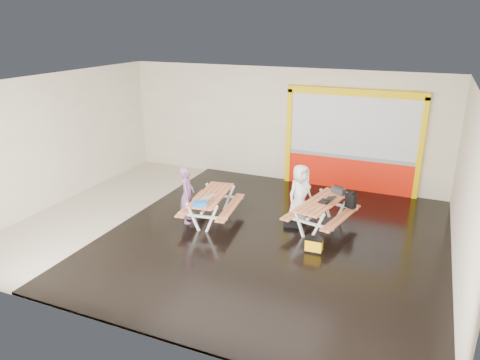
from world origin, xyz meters
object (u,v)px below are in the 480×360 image
at_px(person_left, 187,195).
at_px(dark_case, 292,223).
at_px(fluke_bag, 314,245).
at_px(backpack, 351,200).
at_px(picnic_table_right, 322,208).
at_px(person_right, 300,193).
at_px(laptop_left, 207,198).
at_px(picnic_table_left, 212,201).
at_px(toolbox, 339,191).
at_px(blue_pouch, 199,204).
at_px(laptop_right, 327,200).

distance_m(person_left, dark_case, 2.65).
bearing_deg(fluke_bag, backpack, 75.83).
bearing_deg(person_left, picnic_table_right, -94.30).
distance_m(person_right, backpack, 1.23).
bearing_deg(fluke_bag, laptop_left, 174.98).
distance_m(picnic_table_left, laptop_left, 0.45).
bearing_deg(picnic_table_right, picnic_table_left, -166.58).
bearing_deg(toolbox, picnic_table_left, -156.30).
bearing_deg(picnic_table_right, fluke_bag, -83.39).
distance_m(dark_case, fluke_bag, 1.35).
bearing_deg(backpack, fluke_bag, -104.17).
relative_size(blue_pouch, backpack, 0.75).
bearing_deg(laptop_left, picnic_table_left, 99.93).
bearing_deg(person_left, laptop_left, -116.73).
xyz_separation_m(backpack, fluke_bag, (-0.44, -1.75, -0.47)).
bearing_deg(picnic_table_left, laptop_right, 12.32).
bearing_deg(person_left, fluke_bag, -116.44).
distance_m(person_left, fluke_bag, 3.33).
distance_m(laptop_left, toolbox, 3.26).
bearing_deg(toolbox, person_left, -154.70).
distance_m(person_left, laptop_right, 3.36).
bearing_deg(toolbox, blue_pouch, -144.60).
bearing_deg(laptop_left, toolbox, 30.39).
bearing_deg(blue_pouch, toolbox, 35.40).
bearing_deg(toolbox, picnic_table_right, -111.59).
bearing_deg(picnic_table_right, laptop_left, -158.43).
height_order(picnic_table_left, picnic_table_right, picnic_table_right).
bearing_deg(backpack, picnic_table_left, -160.63).
relative_size(person_right, fluke_bag, 3.82).
distance_m(laptop_left, laptop_right, 2.84).
height_order(laptop_left, blue_pouch, laptop_left).
height_order(person_left, backpack, person_left).
xyz_separation_m(person_right, laptop_left, (-1.96, -1.19, 0.00)).
xyz_separation_m(person_left, fluke_bag, (3.27, -0.29, -0.56)).
xyz_separation_m(person_left, dark_case, (2.45, 0.78, -0.64)).
relative_size(person_right, laptop_left, 4.10).
distance_m(picnic_table_left, dark_case, 2.05).
bearing_deg(backpack, blue_pouch, -149.35).
bearing_deg(fluke_bag, toolbox, 86.74).
distance_m(picnic_table_right, backpack, 0.78).
height_order(person_right, laptop_right, person_right).
height_order(picnic_table_left, dark_case, picnic_table_left).
height_order(person_left, laptop_right, person_left).
relative_size(backpack, dark_case, 1.13).
xyz_separation_m(picnic_table_right, person_left, (-3.12, -0.96, 0.20)).
xyz_separation_m(laptop_left, fluke_bag, (2.70, -0.24, -0.57)).
xyz_separation_m(picnic_table_left, person_left, (-0.50, -0.33, 0.20)).
xyz_separation_m(person_left, backpack, (3.71, 1.46, -0.09)).
bearing_deg(dark_case, toolbox, 41.31).
distance_m(toolbox, backpack, 0.39).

